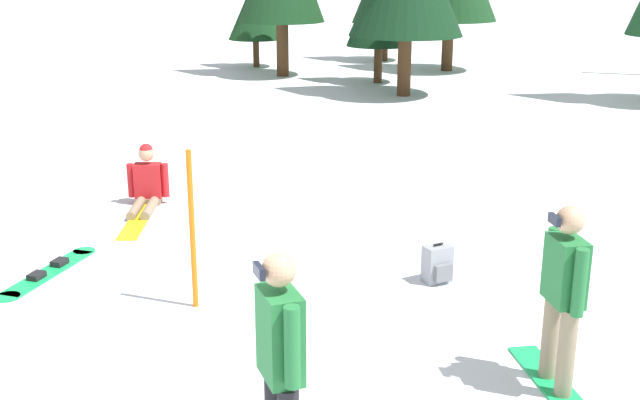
{
  "coord_description": "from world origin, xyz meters",
  "views": [
    {
      "loc": [
        3.35,
        -4.78,
        3.62
      ],
      "look_at": [
        0.98,
        3.41,
        1.0
      ],
      "focal_mm": 44.45,
      "sensor_mm": 36.0,
      "label": 1
    }
  ],
  "objects_px": {
    "trail_marker_pole": "(192,230)",
    "backpack_grey": "(438,265)",
    "snowboarder_foreground": "(281,364)",
    "loose_snowboard_far_spare": "(49,272)",
    "snowboarder_background": "(146,187)",
    "snowboarder_midground": "(563,295)"
  },
  "relations": [
    {
      "from": "snowboarder_foreground",
      "to": "loose_snowboard_far_spare",
      "type": "distance_m",
      "value": 4.97
    },
    {
      "from": "snowboarder_foreground",
      "to": "loose_snowboard_far_spare",
      "type": "height_order",
      "value": "snowboarder_foreground"
    },
    {
      "from": "snowboarder_midground",
      "to": "backpack_grey",
      "type": "xyz_separation_m",
      "value": [
        -1.33,
        2.08,
        -0.67
      ]
    },
    {
      "from": "backpack_grey",
      "to": "loose_snowboard_far_spare",
      "type": "bearing_deg",
      "value": -167.0
    },
    {
      "from": "snowboarder_midground",
      "to": "loose_snowboard_far_spare",
      "type": "bearing_deg",
      "value": 169.91
    },
    {
      "from": "snowboarder_midground",
      "to": "loose_snowboard_far_spare",
      "type": "height_order",
      "value": "snowboarder_midground"
    },
    {
      "from": "snowboarder_background",
      "to": "trail_marker_pole",
      "type": "bearing_deg",
      "value": -54.21
    },
    {
      "from": "snowboarder_background",
      "to": "loose_snowboard_far_spare",
      "type": "relative_size",
      "value": 1.04
    },
    {
      "from": "snowboarder_background",
      "to": "backpack_grey",
      "type": "relative_size",
      "value": 3.91
    },
    {
      "from": "snowboarder_foreground",
      "to": "loose_snowboard_far_spare",
      "type": "xyz_separation_m",
      "value": [
        -3.93,
        2.9,
        -0.9
      ]
    },
    {
      "from": "snowboarder_foreground",
      "to": "snowboarder_background",
      "type": "bearing_deg",
      "value": 125.94
    },
    {
      "from": "snowboarder_foreground",
      "to": "loose_snowboard_far_spare",
      "type": "bearing_deg",
      "value": 143.66
    },
    {
      "from": "trail_marker_pole",
      "to": "backpack_grey",
      "type": "bearing_deg",
      "value": 30.13
    },
    {
      "from": "snowboarder_midground",
      "to": "snowboarder_background",
      "type": "distance_m",
      "value": 7.06
    },
    {
      "from": "snowboarder_midground",
      "to": "snowboarder_background",
      "type": "xyz_separation_m",
      "value": [
        -5.96,
        3.75,
        -0.56
      ]
    },
    {
      "from": "loose_snowboard_far_spare",
      "to": "snowboarder_foreground",
      "type": "bearing_deg",
      "value": -36.34
    },
    {
      "from": "backpack_grey",
      "to": "trail_marker_pole",
      "type": "xyz_separation_m",
      "value": [
        -2.42,
        -1.4,
        0.66
      ]
    },
    {
      "from": "backpack_grey",
      "to": "snowboarder_midground",
      "type": "bearing_deg",
      "value": -57.45
    },
    {
      "from": "snowboarder_background",
      "to": "trail_marker_pole",
      "type": "relative_size",
      "value": 1.06
    },
    {
      "from": "loose_snowboard_far_spare",
      "to": "trail_marker_pole",
      "type": "relative_size",
      "value": 1.02
    },
    {
      "from": "backpack_grey",
      "to": "snowboarder_foreground",
      "type": "bearing_deg",
      "value": -98.2
    },
    {
      "from": "snowboarder_foreground",
      "to": "backpack_grey",
      "type": "bearing_deg",
      "value": 81.8
    }
  ]
}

